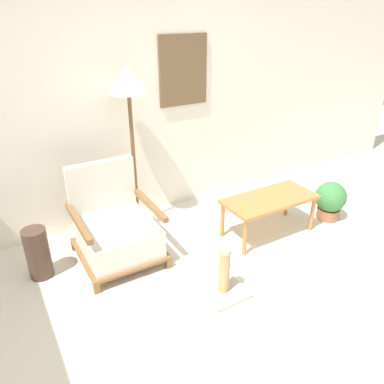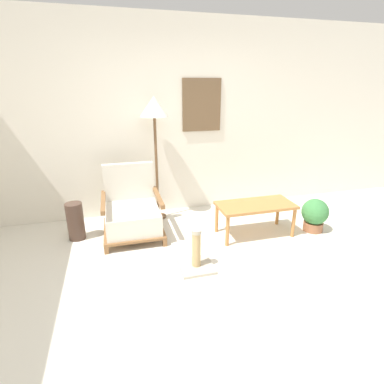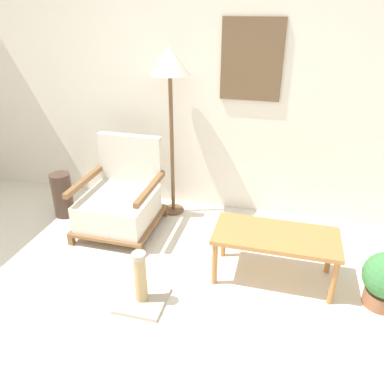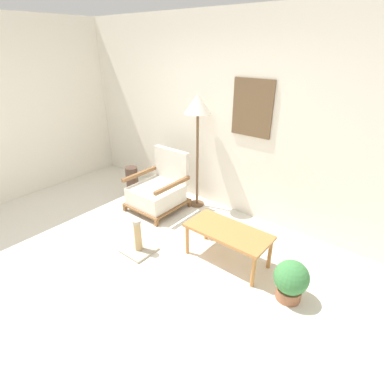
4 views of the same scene
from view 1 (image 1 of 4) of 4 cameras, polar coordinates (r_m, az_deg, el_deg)
ground_plane at (r=3.02m, az=13.90°, el=-20.12°), size 14.00×14.00×0.00m
wall_back at (r=4.03m, az=-6.50°, el=14.79°), size 8.00×0.09×2.70m
armchair at (r=3.56m, az=-11.55°, el=-5.60°), size 0.72×0.77×0.87m
floor_lamp at (r=3.65m, az=-9.65°, el=15.18°), size 0.37×0.37×1.69m
coffee_table at (r=3.89m, az=11.71°, el=-1.50°), size 0.96×0.46×0.42m
vase at (r=3.55m, az=-22.44°, el=-8.62°), size 0.20×0.20×0.47m
potted_plant at (r=4.42m, az=20.32°, el=-1.07°), size 0.34×0.34×0.44m
scratching_post at (r=3.18m, az=4.87°, el=-13.34°), size 0.35×0.35×0.45m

